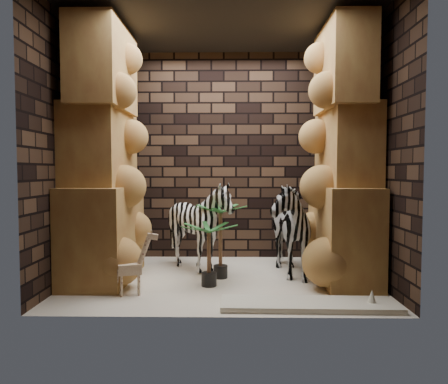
{
  "coord_description": "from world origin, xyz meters",
  "views": [
    {
      "loc": [
        0.1,
        -4.76,
        1.28
      ],
      "look_at": [
        0.02,
        0.15,
        1.03
      ],
      "focal_mm": 32.71,
      "sensor_mm": 36.0,
      "label": 1
    }
  ],
  "objects_px": {
    "palm_front": "(220,241)",
    "palm_back": "(209,254)",
    "zebra_left": "(199,231)",
    "surfboard": "(309,304)",
    "zebra_right": "(282,220)",
    "giraffe_toy": "(130,262)"
  },
  "relations": [
    {
      "from": "giraffe_toy",
      "to": "palm_front",
      "type": "height_order",
      "value": "palm_front"
    },
    {
      "from": "zebra_right",
      "to": "zebra_left",
      "type": "relative_size",
      "value": 1.18
    },
    {
      "from": "palm_back",
      "to": "surfboard",
      "type": "height_order",
      "value": "palm_back"
    },
    {
      "from": "zebra_right",
      "to": "palm_front",
      "type": "xyz_separation_m",
      "value": [
        -0.76,
        -0.2,
        -0.23
      ]
    },
    {
      "from": "giraffe_toy",
      "to": "palm_back",
      "type": "xyz_separation_m",
      "value": [
        0.79,
        0.35,
        0.01
      ]
    },
    {
      "from": "zebra_right",
      "to": "palm_back",
      "type": "relative_size",
      "value": 1.9
    },
    {
      "from": "palm_back",
      "to": "giraffe_toy",
      "type": "bearing_deg",
      "value": -155.96
    },
    {
      "from": "zebra_left",
      "to": "palm_back",
      "type": "bearing_deg",
      "value": -74.5
    },
    {
      "from": "zebra_right",
      "to": "palm_front",
      "type": "relative_size",
      "value": 1.51
    },
    {
      "from": "palm_front",
      "to": "palm_back",
      "type": "xyz_separation_m",
      "value": [
        -0.12,
        -0.34,
        -0.09
      ]
    },
    {
      "from": "zebra_left",
      "to": "surfboard",
      "type": "relative_size",
      "value": 0.69
    },
    {
      "from": "zebra_left",
      "to": "surfboard",
      "type": "distance_m",
      "value": 1.83
    },
    {
      "from": "zebra_right",
      "to": "giraffe_toy",
      "type": "distance_m",
      "value": 1.92
    },
    {
      "from": "zebra_right",
      "to": "palm_back",
      "type": "xyz_separation_m",
      "value": [
        -0.88,
        -0.54,
        -0.32
      ]
    },
    {
      "from": "zebra_right",
      "to": "giraffe_toy",
      "type": "xyz_separation_m",
      "value": [
        -1.67,
        -0.89,
        -0.33
      ]
    },
    {
      "from": "palm_front",
      "to": "zebra_right",
      "type": "bearing_deg",
      "value": 14.46
    },
    {
      "from": "palm_back",
      "to": "zebra_left",
      "type": "bearing_deg",
      "value": 103.38
    },
    {
      "from": "giraffe_toy",
      "to": "surfboard",
      "type": "bearing_deg",
      "value": -27.86
    },
    {
      "from": "zebra_left",
      "to": "giraffe_toy",
      "type": "distance_m",
      "value": 1.21
    },
    {
      "from": "zebra_right",
      "to": "giraffe_toy",
      "type": "bearing_deg",
      "value": -160.26
    },
    {
      "from": "zebra_right",
      "to": "palm_front",
      "type": "height_order",
      "value": "zebra_right"
    },
    {
      "from": "giraffe_toy",
      "to": "zebra_left",
      "type": "bearing_deg",
      "value": 40.31
    }
  ]
}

